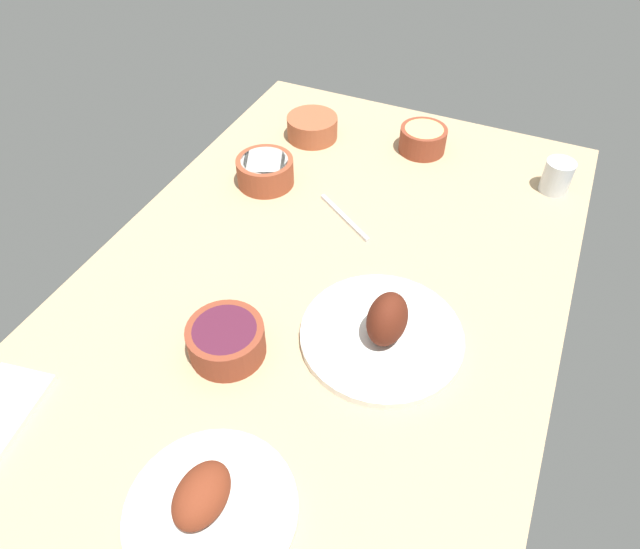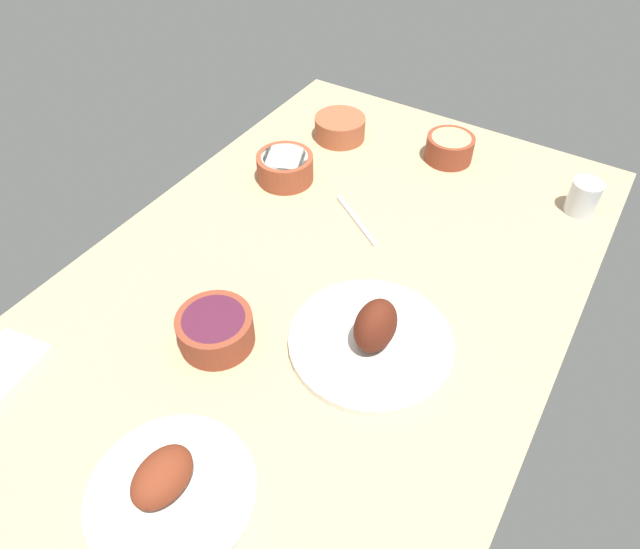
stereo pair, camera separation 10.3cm
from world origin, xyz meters
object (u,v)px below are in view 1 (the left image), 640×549
at_px(plate_near_viewer, 209,506).
at_px(bowl_sauce, 312,126).
at_px(bowl_pasta, 423,139).
at_px(water_tumbler, 557,176).
at_px(plate_center_main, 383,331).
at_px(bowl_cream, 265,170).
at_px(fork_loose, 344,217).
at_px(bowl_onions, 226,340).

distance_m(plate_near_viewer, bowl_sauce, 0.97).
bearing_deg(plate_near_viewer, bowl_pasta, 179.88).
distance_m(bowl_pasta, bowl_sauce, 0.28).
relative_size(plate_near_viewer, water_tumbler, 3.19).
height_order(bowl_pasta, bowl_sauce, bowl_pasta).
xyz_separation_m(bowl_pasta, bowl_sauce, (0.06, -0.27, -0.00)).
distance_m(plate_center_main, bowl_sauce, 0.67).
bearing_deg(water_tumbler, bowl_cream, -68.25).
bearing_deg(fork_loose, water_tumbler, 70.01).
xyz_separation_m(bowl_sauce, fork_loose, (0.27, 0.20, -0.03)).
relative_size(plate_near_viewer, bowl_cream, 1.84).
bearing_deg(plate_near_viewer, bowl_onions, -154.54).
bearing_deg(fork_loose, plate_center_main, -22.21).
relative_size(water_tumbler, fork_loose, 0.43).
xyz_separation_m(plate_center_main, bowl_onions, (0.13, -0.23, 0.01)).
xyz_separation_m(plate_near_viewer, fork_loose, (-0.66, -0.07, -0.02)).
bearing_deg(bowl_cream, water_tumbler, 111.75).
relative_size(plate_center_main, fork_loose, 1.63).
bearing_deg(plate_center_main, bowl_onions, -60.25).
distance_m(plate_near_viewer, bowl_cream, 0.76).
distance_m(plate_center_main, plate_near_viewer, 0.40).
relative_size(bowl_pasta, fork_loose, 0.65).
xyz_separation_m(bowl_pasta, fork_loose, (0.33, -0.07, -0.03)).
height_order(bowl_pasta, bowl_cream, bowl_cream).
relative_size(bowl_pasta, bowl_sauce, 0.89).
relative_size(plate_near_viewer, fork_loose, 1.37).
bearing_deg(plate_center_main, fork_loose, -146.00).
relative_size(bowl_sauce, water_tumbler, 1.70).
xyz_separation_m(plate_center_main, bowl_sauce, (-0.55, -0.39, 0.01)).
distance_m(bowl_onions, fork_loose, 0.41).
distance_m(plate_near_viewer, bowl_pasta, 0.98).
height_order(bowl_cream, bowl_onions, bowl_cream).
bearing_deg(water_tumbler, bowl_pasta, -96.04).
height_order(plate_near_viewer, bowl_pasta, plate_near_viewer).
height_order(plate_center_main, bowl_onions, plate_center_main).
bearing_deg(bowl_sauce, bowl_pasta, 101.86).
distance_m(bowl_cream, water_tumbler, 0.66).
xyz_separation_m(plate_near_viewer, bowl_sauce, (-0.93, -0.27, 0.01)).
bearing_deg(bowl_cream, fork_loose, 77.87).
bearing_deg(plate_near_viewer, water_tumbler, 161.11).
bearing_deg(bowl_cream, plate_near_viewer, 22.17).
bearing_deg(bowl_pasta, bowl_onions, -9.28).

